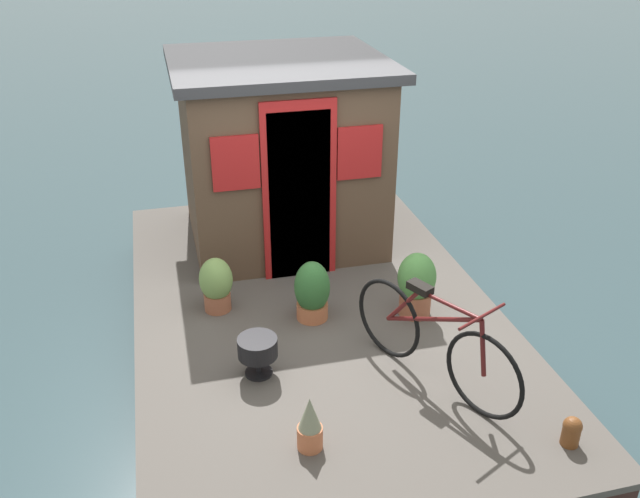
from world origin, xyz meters
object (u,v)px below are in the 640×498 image
Objects in this scene: houseboat_cabin at (281,152)px; potted_plant_rosemary at (312,292)px; potted_plant_thyme at (416,284)px; charcoal_grill at (258,349)px; potted_plant_ivy at (310,424)px; potted_plant_basil at (216,284)px; bicycle at (433,341)px; mooring_bollard at (572,431)px.

houseboat_cabin is 1.86m from potted_plant_rosemary.
charcoal_grill is at bearing 108.88° from potted_plant_thyme.
potted_plant_rosemary is (0.16, 0.93, -0.04)m from potted_plant_thyme.
potted_plant_ivy is 0.75× the size of potted_plant_rosemary.
houseboat_cabin is at bearing -33.10° from potted_plant_basil.
potted_plant_ivy is at bearing 113.58° from bicycle.
potted_plant_rosemary is at bearing -113.30° from potted_plant_basil.
potted_plant_ivy is 1.87× the size of mooring_bollard.
bicycle is at bearing -134.06° from potted_plant_basil.
potted_plant_ivy is 1.27× the size of charcoal_grill.
potted_plant_rosemary is 2.43m from mooring_bollard.
potted_plant_ivy is (-1.94, -0.42, -0.07)m from potted_plant_basil.
houseboat_cabin is at bearing -2.36° from potted_plant_rosemary.
charcoal_grill is at bearing 164.21° from houseboat_cabin.
houseboat_cabin is at bearing 12.40° from bicycle.
bicycle is 3.52× the size of potted_plant_ivy.
potted_plant_rosemary is at bearing 34.49° from mooring_bollard.
potted_plant_thyme is 1.63m from charcoal_grill.
potted_plant_thyme is 1.44× the size of potted_plant_ivy.
houseboat_cabin is 5.08× the size of potted_plant_ivy.
potted_plant_ivy is at bearing -167.77° from potted_plant_basil.
mooring_bollard is (-0.41, -1.77, -0.08)m from potted_plant_ivy.
bicycle is at bearing -107.87° from charcoal_grill.
potted_plant_ivy is at bearing -166.71° from charcoal_grill.
potted_plant_rosemary is at bearing -41.49° from charcoal_grill.
potted_plant_thyme is 1.82m from potted_plant_basil.
bicycle is 2.44× the size of potted_plant_thyme.
potted_plant_basil is at bearing 12.23° from potted_plant_ivy.
potted_plant_thyme is at bearing -43.00° from potted_plant_ivy.
houseboat_cabin is 3.82× the size of potted_plant_rosemary.
bicycle is 2.65× the size of potted_plant_rosemary.
charcoal_grill is at bearing 138.51° from potted_plant_rosemary.
potted_plant_rosemary is (-0.35, -0.82, 0.01)m from potted_plant_basil.
charcoal_grill is (-0.53, 1.54, -0.08)m from potted_plant_thyme.
mooring_bollard is at bearing -123.45° from charcoal_grill.
houseboat_cabin is 2.61m from charcoal_grill.
potted_plant_thyme reaches higher than potted_plant_rosemary.
potted_plant_ivy is at bearing 165.90° from potted_plant_rosemary.
charcoal_grill is at bearing 72.13° from bicycle.
potted_plant_thyme is 1.08× the size of potted_plant_rosemary.
houseboat_cabin is 6.43× the size of charcoal_grill.
bicycle reaches higher than potted_plant_basil.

